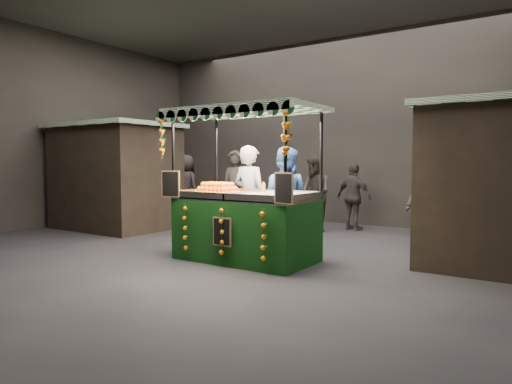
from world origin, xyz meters
The scene contains 11 objects.
ground centered at (0.00, 0.00, 0.00)m, with size 12.00×12.00×0.00m, color black.
market_hall centered at (0.00, 0.00, 3.38)m, with size 12.10×10.10×5.05m.
neighbour_stall_left centered at (-4.40, 1.00, 1.31)m, with size 3.00×2.20×2.60m.
juice_stall centered at (0.48, -0.29, 0.80)m, with size 2.64×1.55×2.56m.
vendor_grey centered at (0.01, 0.54, 0.98)m, with size 0.75×0.52×1.97m.
vendor_blue centered at (0.63, 0.77, 0.97)m, with size 1.04×0.86×1.94m.
shopper_0 centered at (-1.28, 1.80, 0.96)m, with size 0.74×0.53×1.93m.
shopper_1 centered at (0.04, 3.18, 0.90)m, with size 1.11×1.07×1.81m.
shopper_2 centered at (0.71, 3.97, 0.82)m, with size 1.03×0.63×1.63m.
shopper_3 centered at (2.50, 4.00, 0.91)m, with size 1.33×1.27×1.81m.
shopper_4 centered at (-4.48, 3.63, 0.94)m, with size 0.96×0.67×1.88m.
Camera 1 is at (4.85, -6.49, 1.67)m, focal length 31.84 mm.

